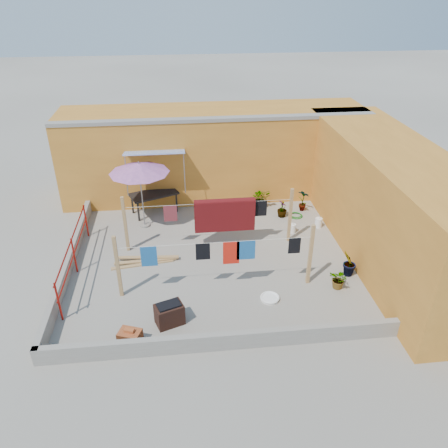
{
  "coord_description": "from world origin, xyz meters",
  "views": [
    {
      "loc": [
        -0.83,
        -10.71,
        7.27
      ],
      "look_at": [
        0.39,
        0.3,
        1.01
      ],
      "focal_mm": 35.0,
      "sensor_mm": 36.0,
      "label": 1
    }
  ],
  "objects": [
    {
      "name": "white_basin",
      "position": [
        1.33,
        -2.01,
        0.05
      ],
      "size": [
        0.51,
        0.51,
        0.09
      ],
      "color": "white",
      "rests_on": "ground"
    },
    {
      "name": "plant_back_a",
      "position": [
        2.06,
        3.2,
        0.36
      ],
      "size": [
        0.68,
        0.6,
        0.72
      ],
      "primitive_type": "imported",
      "rotation": [
        0.0,
        0.0,
        0.06
      ],
      "color": "#1D5117",
      "rests_on": "ground"
    },
    {
      "name": "clothesline_rig",
      "position": [
        0.39,
        0.56,
        1.01
      ],
      "size": [
        5.09,
        2.35,
        1.8
      ],
      "color": "tan",
      "rests_on": "ground"
    },
    {
      "name": "brazier",
      "position": [
        -1.24,
        -2.62,
        0.28
      ],
      "size": [
        0.76,
        0.63,
        0.58
      ],
      "color": "black",
      "rests_on": "ground"
    },
    {
      "name": "patio_umbrella",
      "position": [
        -2.07,
        2.25,
        2.06
      ],
      "size": [
        2.45,
        2.45,
        2.3
      ],
      "color": "gray",
      "rests_on": "ground"
    },
    {
      "name": "wall_back",
      "position": [
        0.5,
        4.69,
        1.61
      ],
      "size": [
        11.0,
        3.27,
        3.21
      ],
      "color": "#C87F2B",
      "rests_on": "ground"
    },
    {
      "name": "plant_back_b",
      "position": [
        2.65,
        2.39,
        0.3
      ],
      "size": [
        0.39,
        0.39,
        0.61
      ],
      "primitive_type": "imported",
      "rotation": [
        0.0,
        0.0,
        1.74
      ],
      "color": "#1D5117",
      "rests_on": "ground"
    },
    {
      "name": "plant_right_a",
      "position": [
        3.49,
        2.76,
        0.41
      ],
      "size": [
        0.51,
        0.51,
        0.82
      ],
      "primitive_type": "imported",
      "rotation": [
        0.0,
        0.0,
        2.34
      ],
      "color": "#1D5117",
      "rests_on": "ground"
    },
    {
      "name": "red_railing",
      "position": [
        -3.85,
        -0.2,
        0.72
      ],
      "size": [
        0.05,
        4.2,
        1.1
      ],
      "color": "#9F160F",
      "rests_on": "ground"
    },
    {
      "name": "wall_right",
      "position": [
        5.2,
        0.0,
        1.6
      ],
      "size": [
        2.4,
        9.0,
        3.2
      ],
      "primitive_type": "cube",
      "color": "#C87F2B",
      "rests_on": "ground"
    },
    {
      "name": "ground",
      "position": [
        0.0,
        0.0,
        0.0
      ],
      "size": [
        80.0,
        80.0,
        0.0
      ],
      "primitive_type": "plane",
      "color": "#9E998E",
      "rests_on": "ground"
    },
    {
      "name": "lumber_pile",
      "position": [
        -1.95,
        0.05,
        0.06
      ],
      "size": [
        1.96,
        0.57,
        0.12
      ],
      "color": "tan",
      "rests_on": "ground"
    },
    {
      "name": "parapet_left",
      "position": [
        -4.08,
        0.0,
        0.22
      ],
      "size": [
        0.16,
        7.3,
        0.44
      ],
      "primitive_type": "cube",
      "color": "gray",
      "rests_on": "ground"
    },
    {
      "name": "plant_right_c",
      "position": [
        3.25,
        -1.74,
        0.28
      ],
      "size": [
        0.65,
        0.66,
        0.55
      ],
      "primitive_type": "imported",
      "rotation": [
        0.0,
        0.0,
        5.38
      ],
      "color": "#1D5117",
      "rests_on": "ground"
    },
    {
      "name": "parapet_front",
      "position": [
        0.0,
        -3.58,
        0.22
      ],
      "size": [
        8.3,
        0.16,
        0.44
      ],
      "primitive_type": "cube",
      "color": "gray",
      "rests_on": "ground"
    },
    {
      "name": "brick_stack",
      "position": [
        -2.13,
        -3.2,
        0.19
      ],
      "size": [
        0.59,
        0.51,
        0.43
      ],
      "color": "#9C4A24",
      "rests_on": "ground"
    },
    {
      "name": "outdoor_table",
      "position": [
        -1.74,
        3.2,
        0.68
      ],
      "size": [
        1.79,
        1.35,
        0.75
      ],
      "color": "black",
      "rests_on": "ground"
    },
    {
      "name": "water_jug_a",
      "position": [
        3.7,
        1.54,
        0.16
      ],
      "size": [
        0.24,
        0.24,
        0.37
      ],
      "color": "white",
      "rests_on": "ground"
    },
    {
      "name": "plant_right_b",
      "position": [
        3.7,
        -1.22,
        0.4
      ],
      "size": [
        0.55,
        0.57,
        0.81
      ],
      "primitive_type": "imported",
      "rotation": [
        0.0,
        0.0,
        4.06
      ],
      "color": "#1D5117",
      "rests_on": "ground"
    },
    {
      "name": "green_hose",
      "position": [
        3.15,
        2.35,
        0.03
      ],
      "size": [
        0.48,
        0.48,
        0.07
      ],
      "color": "#196D18",
      "rests_on": "ground"
    },
    {
      "name": "water_jug_b",
      "position": [
        2.76,
        1.29,
        0.15
      ],
      "size": [
        0.22,
        0.22,
        0.34
      ],
      "color": "white",
      "rests_on": "ground"
    }
  ]
}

